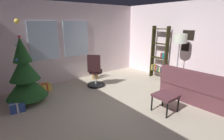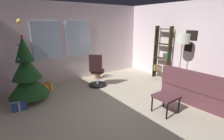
{
  "view_description": "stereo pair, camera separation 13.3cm",
  "coord_description": "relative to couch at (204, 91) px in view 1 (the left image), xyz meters",
  "views": [
    {
      "loc": [
        -2.53,
        -2.6,
        2.04
      ],
      "look_at": [
        -0.29,
        0.3,
        0.98
      ],
      "focal_mm": 27.2,
      "sensor_mm": 36.0,
      "label": 1
    },
    {
      "loc": [
        -2.43,
        -2.68,
        2.04
      ],
      "look_at": [
        -0.29,
        0.3,
        0.98
      ],
      "focal_mm": 27.2,
      "sensor_mm": 36.0,
      "label": 2
    }
  ],
  "objects": [
    {
      "name": "footstool",
      "position": [
        -1.25,
        0.3,
        0.07
      ],
      "size": [
        0.49,
        0.48,
        0.43
      ],
      "color": "brown",
      "rests_on": "ground_plane"
    },
    {
      "name": "ground_plane",
      "position": [
        -1.88,
        0.84,
        -0.35
      ],
      "size": [
        5.46,
        5.79,
        0.1
      ],
      "primitive_type": "cube",
      "color": "#C1B59D"
    },
    {
      "name": "gift_box_green",
      "position": [
        -3.18,
        3.34,
        -0.21
      ],
      "size": [
        0.47,
        0.46,
        0.19
      ],
      "color": "#1E722D",
      "rests_on": "ground_plane"
    },
    {
      "name": "gift_box_blue",
      "position": [
        -3.98,
        2.42,
        -0.2
      ],
      "size": [
        0.33,
        0.24,
        0.21
      ],
      "color": "#2D4C99",
      "rests_on": "ground_plane"
    },
    {
      "name": "wall_right_with_frames",
      "position": [
        0.9,
        0.84,
        1.03
      ],
      "size": [
        0.12,
        5.79,
        2.65
      ],
      "color": "silver",
      "rests_on": "ground_plane"
    },
    {
      "name": "potted_plant",
      "position": [
        -1.26,
        3.34,
        -0.03
      ],
      "size": [
        0.31,
        0.39,
        0.62
      ],
      "color": "olive",
      "rests_on": "ground_plane"
    },
    {
      "name": "couch",
      "position": [
        0.0,
        0.0,
        0.0
      ],
      "size": [
        1.48,
        1.92,
        0.86
      ],
      "color": "brown",
      "rests_on": "ground_plane"
    },
    {
      "name": "floor_lamp",
      "position": [
        0.37,
        1.06,
        1.14
      ],
      "size": [
        0.39,
        0.39,
        1.68
      ],
      "color": "slate",
      "rests_on": "ground_plane"
    },
    {
      "name": "bookshelf",
      "position": [
        0.64,
        1.95,
        0.52
      ],
      "size": [
        0.18,
        0.64,
        1.89
      ],
      "color": "black",
      "rests_on": "ground_plane"
    },
    {
      "name": "holiday_tree",
      "position": [
        -3.66,
        2.78,
        0.42
      ],
      "size": [
        1.01,
        1.01,
        2.1
      ],
      "color": "#4C331E",
      "rests_on": "ground_plane"
    },
    {
      "name": "gift_box_red",
      "position": [
        -3.13,
        3.31,
        -0.21
      ],
      "size": [
        0.28,
        0.24,
        0.19
      ],
      "color": "red",
      "rests_on": "ground_plane"
    },
    {
      "name": "gift_box_gold",
      "position": [
        -3.1,
        3.25,
        -0.19
      ],
      "size": [
        0.35,
        0.36,
        0.23
      ],
      "color": "gold",
      "rests_on": "ground_plane"
    },
    {
      "name": "office_chair",
      "position": [
        -1.68,
        2.65,
        0.12
      ],
      "size": [
        0.59,
        0.59,
        1.06
      ],
      "color": "black",
      "rests_on": "ground_plane"
    },
    {
      "name": "wall_back_with_windows",
      "position": [
        -1.9,
        3.78,
        1.03
      ],
      "size": [
        5.46,
        0.12,
        2.65
      ],
      "color": "silver",
      "rests_on": "ground_plane"
    }
  ]
}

